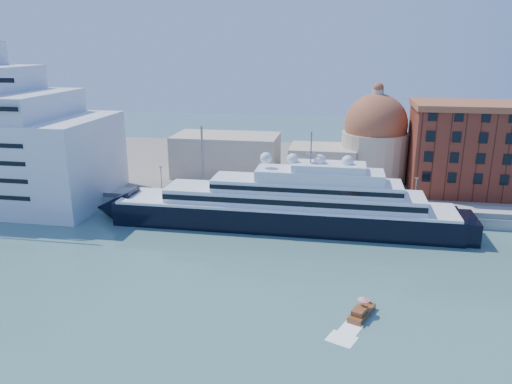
# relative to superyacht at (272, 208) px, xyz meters

# --- Properties ---
(ground) EXTENTS (400.00, 400.00, 0.00)m
(ground) POSITION_rel_superyacht_xyz_m (1.31, -23.00, -4.38)
(ground) COLOR #3C6964
(ground) RESTS_ON ground
(quay) EXTENTS (180.00, 10.00, 2.50)m
(quay) POSITION_rel_superyacht_xyz_m (1.31, 11.00, -3.13)
(quay) COLOR gray
(quay) RESTS_ON ground
(land) EXTENTS (260.00, 72.00, 2.00)m
(land) POSITION_rel_superyacht_xyz_m (1.31, 52.00, -3.38)
(land) COLOR slate
(land) RESTS_ON ground
(quay_fence) EXTENTS (180.00, 0.10, 1.20)m
(quay_fence) POSITION_rel_superyacht_xyz_m (1.31, 6.50, -1.28)
(quay_fence) COLOR slate
(quay_fence) RESTS_ON quay
(superyacht) EXTENTS (85.02, 11.79, 25.41)m
(superyacht) POSITION_rel_superyacht_xyz_m (0.00, 0.00, 0.00)
(superyacht) COLOR black
(superyacht) RESTS_ON ground
(service_barge) EXTENTS (10.86, 5.89, 2.32)m
(service_barge) POSITION_rel_superyacht_xyz_m (-56.92, -3.34, -3.72)
(service_barge) COLOR white
(service_barge) RESTS_ON ground
(water_taxi) EXTENTS (4.44, 6.67, 3.02)m
(water_taxi) POSITION_rel_superyacht_xyz_m (18.71, -35.54, -3.66)
(water_taxi) COLOR brown
(water_taxi) RESTS_ON ground
(warehouse) EXTENTS (43.00, 19.00, 23.25)m
(warehouse) POSITION_rel_superyacht_xyz_m (53.31, 29.00, 9.40)
(warehouse) COLOR maroon
(warehouse) RESTS_ON land
(church) EXTENTS (66.00, 18.00, 25.50)m
(church) POSITION_rel_superyacht_xyz_m (7.70, 34.72, 6.52)
(church) COLOR beige
(church) RESTS_ON land
(lamp_posts) EXTENTS (120.80, 2.40, 18.00)m
(lamp_posts) POSITION_rel_superyacht_xyz_m (-11.36, 9.27, 5.46)
(lamp_posts) COLOR slate
(lamp_posts) RESTS_ON quay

